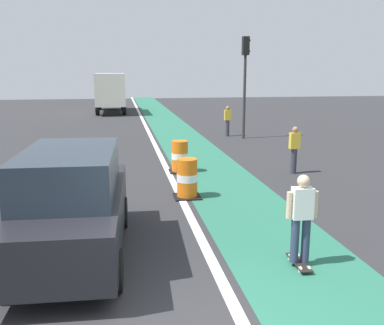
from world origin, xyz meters
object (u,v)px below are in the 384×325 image
at_px(delivery_truck_down_block, 110,90).
at_px(traffic_light_corner, 245,69).
at_px(parked_suv_nearest, 72,203).
at_px(pedestrian_waiting, 228,120).
at_px(traffic_barrel_mid, 180,157).
at_px(skateboarder_on_lane, 301,218).
at_px(traffic_barrel_front, 187,179).
at_px(pedestrian_crossing, 294,149).

distance_m(delivery_truck_down_block, traffic_light_corner, 17.06).
bearing_deg(parked_suv_nearest, pedestrian_waiting, 65.13).
relative_size(parked_suv_nearest, traffic_barrel_mid, 4.29).
bearing_deg(skateboarder_on_lane, traffic_barrel_front, 106.31).
height_order(skateboarder_on_lane, pedestrian_crossing, skateboarder_on_lane).
xyz_separation_m(parked_suv_nearest, traffic_barrel_mid, (2.92, 6.44, -0.50)).
bearing_deg(traffic_barrel_mid, pedestrian_crossing, -12.67).
bearing_deg(parked_suv_nearest, traffic_barrel_mid, 65.57).
xyz_separation_m(traffic_light_corner, pedestrian_crossing, (-0.51, -7.75, -2.64)).
relative_size(delivery_truck_down_block, pedestrian_crossing, 4.73).
distance_m(skateboarder_on_lane, traffic_barrel_front, 4.74).
bearing_deg(pedestrian_crossing, traffic_barrel_mid, 167.33).
xyz_separation_m(traffic_barrel_front, pedestrian_waiting, (3.88, 10.81, 0.33)).
relative_size(traffic_light_corner, pedestrian_crossing, 3.17).
height_order(delivery_truck_down_block, traffic_light_corner, traffic_light_corner).
distance_m(traffic_barrel_mid, pedestrian_crossing, 3.91).
bearing_deg(traffic_light_corner, traffic_barrel_mid, -121.95).
bearing_deg(pedestrian_crossing, skateboarder_on_lane, -111.85).
bearing_deg(pedestrian_waiting, traffic_barrel_front, -109.77).
bearing_deg(traffic_light_corner, delivery_truck_down_block, 114.42).
xyz_separation_m(traffic_light_corner, pedestrian_waiting, (-0.64, 0.87, -2.64)).
xyz_separation_m(pedestrian_crossing, pedestrian_waiting, (-0.14, 8.62, 0.00)).
bearing_deg(parked_suv_nearest, traffic_light_corner, 61.54).
distance_m(skateboarder_on_lane, pedestrian_crossing, 7.24).
xyz_separation_m(skateboarder_on_lane, pedestrian_crossing, (2.69, 6.72, -0.05)).
height_order(skateboarder_on_lane, traffic_light_corner, traffic_light_corner).
bearing_deg(parked_suv_nearest, pedestrian_crossing, 39.71).
height_order(skateboarder_on_lane, parked_suv_nearest, parked_suv_nearest).
bearing_deg(pedestrian_waiting, skateboarder_on_lane, -99.46).
xyz_separation_m(parked_suv_nearest, traffic_barrel_front, (2.70, 3.40, -0.50)).
bearing_deg(pedestrian_crossing, pedestrian_waiting, 90.90).
bearing_deg(traffic_barrel_front, skateboarder_on_lane, -73.69).
xyz_separation_m(traffic_barrel_front, traffic_barrel_mid, (0.22, 3.04, 0.00)).
bearing_deg(pedestrian_crossing, delivery_truck_down_block, 105.67).
distance_m(skateboarder_on_lane, traffic_barrel_mid, 7.66).
distance_m(pedestrian_crossing, pedestrian_waiting, 8.62).
bearing_deg(pedestrian_waiting, delivery_truck_down_block, 113.60).
distance_m(parked_suv_nearest, pedestrian_waiting, 15.66).
height_order(traffic_barrel_mid, traffic_light_corner, traffic_light_corner).
bearing_deg(delivery_truck_down_block, traffic_barrel_mid, -83.08).
distance_m(skateboarder_on_lane, delivery_truck_down_block, 30.19).
xyz_separation_m(skateboarder_on_lane, parked_suv_nearest, (-4.03, 1.14, 0.12)).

